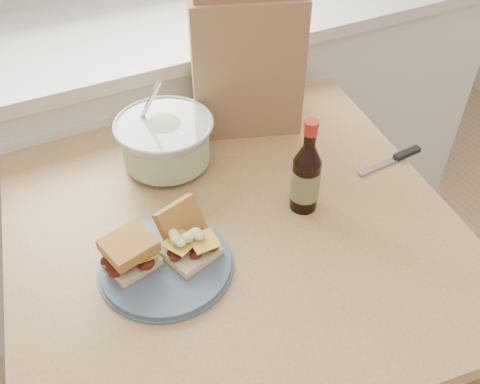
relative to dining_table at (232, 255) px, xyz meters
name	(u,v)px	position (x,y,z in m)	size (l,w,h in m)	color
cabinet_run	(161,140)	(0.09, 0.78, -0.21)	(2.50, 0.64, 0.94)	silver
dining_table	(232,255)	(0.00, 0.00, 0.00)	(1.08, 1.08, 0.80)	tan
plate	(166,265)	(-0.18, -0.06, 0.13)	(0.26, 0.26, 0.02)	#495D77
sandwich_left	(130,253)	(-0.24, -0.04, 0.17)	(0.11, 0.11, 0.07)	beige
sandwich_right	(187,239)	(-0.12, -0.05, 0.16)	(0.12, 0.16, 0.08)	beige
coleslaw_bowl	(166,144)	(-0.06, 0.25, 0.18)	(0.24, 0.24, 0.24)	#B4C1BF
beer_bottle	(306,177)	(0.16, -0.03, 0.20)	(0.06, 0.06, 0.23)	black
knife	(400,156)	(0.47, 0.01, 0.12)	(0.20, 0.03, 0.01)	silver
paper_bag	(245,60)	(0.20, 0.34, 0.30)	(0.27, 0.18, 0.36)	#926C46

